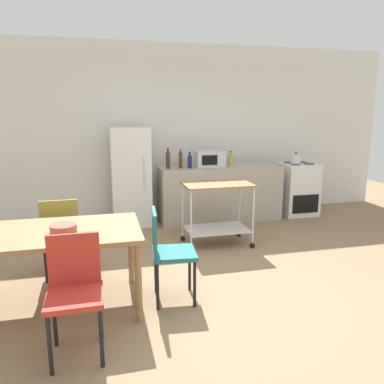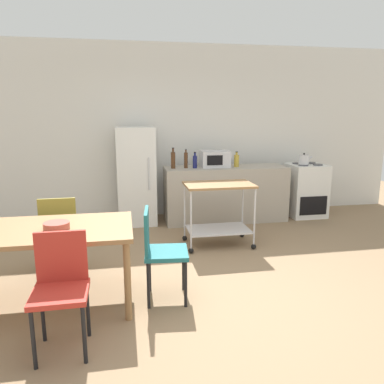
# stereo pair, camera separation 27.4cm
# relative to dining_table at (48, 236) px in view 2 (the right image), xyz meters

# --- Properties ---
(ground_plane) EXTENTS (12.00, 12.00, 0.00)m
(ground_plane) POSITION_rel_dining_table_xyz_m (1.43, -0.13, -0.67)
(ground_plane) COLOR #8C7051
(back_wall) EXTENTS (8.40, 0.12, 2.90)m
(back_wall) POSITION_rel_dining_table_xyz_m (1.43, 3.07, 0.78)
(back_wall) COLOR silver
(back_wall) RESTS_ON ground_plane
(kitchen_counter) EXTENTS (2.00, 0.64, 0.90)m
(kitchen_counter) POSITION_rel_dining_table_xyz_m (2.33, 2.47, -0.22)
(kitchen_counter) COLOR #A89E8E
(kitchen_counter) RESTS_ON ground_plane
(dining_table) EXTENTS (1.50, 0.90, 0.75)m
(dining_table) POSITION_rel_dining_table_xyz_m (0.00, 0.00, 0.00)
(dining_table) COLOR olive
(dining_table) RESTS_ON ground_plane
(chair_teal) EXTENTS (0.44, 0.44, 0.89)m
(chair_teal) POSITION_rel_dining_table_xyz_m (1.00, -0.07, -0.15)
(chair_teal) COLOR #1E666B
(chair_teal) RESTS_ON ground_plane
(chair_olive) EXTENTS (0.41, 0.41, 0.89)m
(chair_olive) POSITION_rel_dining_table_xyz_m (-0.02, 0.70, -0.15)
(chair_olive) COLOR olive
(chair_olive) RESTS_ON ground_plane
(chair_red) EXTENTS (0.40, 0.40, 0.89)m
(chair_red) POSITION_rel_dining_table_xyz_m (0.20, -0.69, -0.15)
(chair_red) COLOR #B72D23
(chair_red) RESTS_ON ground_plane
(stove_oven) EXTENTS (0.60, 0.61, 0.92)m
(stove_oven) POSITION_rel_dining_table_xyz_m (3.78, 2.49, -0.22)
(stove_oven) COLOR white
(stove_oven) RESTS_ON ground_plane
(refrigerator) EXTENTS (0.60, 0.63, 1.55)m
(refrigerator) POSITION_rel_dining_table_xyz_m (0.88, 2.57, 0.10)
(refrigerator) COLOR white
(refrigerator) RESTS_ON ground_plane
(kitchen_cart) EXTENTS (0.91, 0.57, 0.85)m
(kitchen_cart) POSITION_rel_dining_table_xyz_m (1.92, 1.30, -0.10)
(kitchen_cart) COLOR olive
(kitchen_cart) RESTS_ON ground_plane
(bottle_wine) EXTENTS (0.07, 0.07, 0.33)m
(bottle_wine) POSITION_rel_dining_table_xyz_m (1.46, 2.45, 0.37)
(bottle_wine) COLOR #4C2D19
(bottle_wine) RESTS_ON kitchen_counter
(bottle_vinegar) EXTENTS (0.06, 0.06, 0.30)m
(bottle_vinegar) POSITION_rel_dining_table_xyz_m (1.67, 2.44, 0.36)
(bottle_vinegar) COLOR #4C2D19
(bottle_vinegar) RESTS_ON kitchen_counter
(bottle_sesame_oil) EXTENTS (0.07, 0.07, 0.26)m
(bottle_sesame_oil) POSITION_rel_dining_table_xyz_m (1.81, 2.41, 0.34)
(bottle_sesame_oil) COLOR navy
(bottle_sesame_oil) RESTS_ON kitchen_counter
(microwave) EXTENTS (0.46, 0.35, 0.26)m
(microwave) POSITION_rel_dining_table_xyz_m (2.15, 2.50, 0.36)
(microwave) COLOR silver
(microwave) RESTS_ON kitchen_counter
(bottle_soda) EXTENTS (0.08, 0.08, 0.25)m
(bottle_soda) POSITION_rel_dining_table_xyz_m (2.51, 2.44, 0.33)
(bottle_soda) COLOR gold
(bottle_soda) RESTS_ON kitchen_counter
(fruit_bowl) EXTENTS (0.23, 0.23, 0.07)m
(fruit_bowl) POSITION_rel_dining_table_xyz_m (0.09, -0.06, 0.11)
(fruit_bowl) COLOR #B24C3F
(fruit_bowl) RESTS_ON dining_table
(kettle) EXTENTS (0.24, 0.17, 0.19)m
(kettle) POSITION_rel_dining_table_xyz_m (3.67, 2.39, 0.33)
(kettle) COLOR silver
(kettle) RESTS_ON stove_oven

